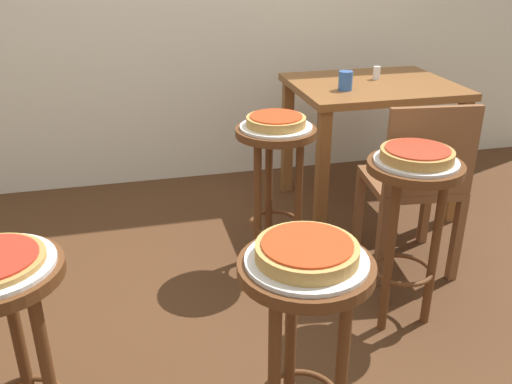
% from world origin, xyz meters
% --- Properties ---
extents(ground_plane, '(6.00, 6.00, 0.00)m').
position_xyz_m(ground_plane, '(0.00, 0.00, 0.00)').
color(ground_plane, '#4C2D19').
extents(stool_foreground, '(0.37, 0.37, 0.71)m').
position_xyz_m(stool_foreground, '(0.01, -0.74, 0.52)').
color(stool_foreground, '#5B3319').
rests_on(stool_foreground, ground_plane).
extents(serving_plate_foreground, '(0.33, 0.33, 0.01)m').
position_xyz_m(serving_plate_foreground, '(0.01, -0.74, 0.72)').
color(serving_plate_foreground, silver).
rests_on(serving_plate_foreground, stool_foreground).
extents(pizza_foreground, '(0.27, 0.27, 0.05)m').
position_xyz_m(pizza_foreground, '(0.01, -0.74, 0.74)').
color(pizza_foreground, tan).
rests_on(pizza_foreground, serving_plate_foreground).
extents(stool_middle, '(0.37, 0.37, 0.71)m').
position_xyz_m(stool_middle, '(-0.79, -0.57, 0.52)').
color(stool_middle, '#5B3319').
rests_on(stool_middle, ground_plane).
extents(stool_leftside, '(0.37, 0.37, 0.71)m').
position_xyz_m(stool_leftside, '(0.64, -0.16, 0.52)').
color(stool_leftside, '#5B3319').
rests_on(stool_leftside, ground_plane).
extents(serving_plate_leftside, '(0.32, 0.32, 0.01)m').
position_xyz_m(serving_plate_leftside, '(0.64, -0.16, 0.72)').
color(serving_plate_leftside, silver).
rests_on(serving_plate_leftside, stool_leftside).
extents(pizza_leftside, '(0.27, 0.27, 0.05)m').
position_xyz_m(pizza_leftside, '(0.64, -0.16, 0.74)').
color(pizza_leftside, '#B78442').
rests_on(pizza_leftside, serving_plate_leftside).
extents(stool_rear, '(0.37, 0.37, 0.71)m').
position_xyz_m(stool_rear, '(0.24, 0.38, 0.52)').
color(stool_rear, '#5B3319').
rests_on(stool_rear, ground_plane).
extents(serving_plate_rear, '(0.33, 0.33, 0.01)m').
position_xyz_m(serving_plate_rear, '(0.24, 0.38, 0.72)').
color(serving_plate_rear, white).
rests_on(serving_plate_rear, stool_rear).
extents(pizza_rear, '(0.27, 0.27, 0.05)m').
position_xyz_m(pizza_rear, '(0.24, 0.38, 0.74)').
color(pizza_rear, tan).
rests_on(pizza_rear, serving_plate_rear).
extents(dining_table, '(0.89, 0.73, 0.75)m').
position_xyz_m(dining_table, '(0.95, 0.92, 0.62)').
color(dining_table, brown).
rests_on(dining_table, ground_plane).
extents(cup_near_edge, '(0.07, 0.07, 0.10)m').
position_xyz_m(cup_near_edge, '(0.74, 0.80, 0.80)').
color(cup_near_edge, '#3360B2').
rests_on(cup_near_edge, dining_table).
extents(condiment_shaker, '(0.04, 0.04, 0.07)m').
position_xyz_m(condiment_shaker, '(1.00, 0.99, 0.79)').
color(condiment_shaker, white).
rests_on(condiment_shaker, dining_table).
extents(wooden_chair, '(0.45, 0.45, 0.85)m').
position_xyz_m(wooden_chair, '(0.86, 0.19, 0.47)').
color(wooden_chair, brown).
rests_on(wooden_chair, ground_plane).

